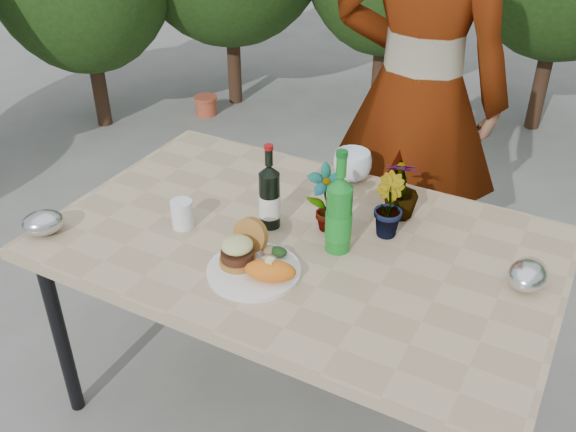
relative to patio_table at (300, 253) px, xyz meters
The scene contains 17 objects.
ground 0.69m from the patio_table, ahead, with size 80.00×80.00×0.00m, color slate.
patio_table is the anchor object (origin of this frame).
dinner_plate 0.24m from the patio_table, 99.31° to the right, with size 0.28×0.28×0.01m, color white.
burger_stack 0.25m from the patio_table, 114.09° to the right, with size 0.11×0.16×0.11m.
sweet_potato 0.27m from the patio_table, 82.70° to the right, with size 0.15×0.08×0.06m, color orange.
grilled_veg 0.16m from the patio_table, 98.42° to the right, with size 0.08×0.05×0.03m.
wine_bottle 0.21m from the patio_table, behind, with size 0.07×0.07×0.29m.
sparkling_water 0.22m from the patio_table, ahead, with size 0.08×0.08×0.34m.
plastic_cup 0.40m from the patio_table, 162.13° to the right, with size 0.07×0.07×0.10m, color white.
seedling_left 0.20m from the patio_table, 61.41° to the left, with size 0.12×0.08×0.23m, color #21511B.
seedling_mid 0.32m from the patio_table, 35.26° to the left, with size 0.11×0.09×0.21m, color #23511B.
seedling_right 0.40m from the patio_table, 50.81° to the left, with size 0.12×0.12×0.21m, color #266221.
blue_bowl 0.45m from the patio_table, 91.58° to the left, with size 0.14×0.14×0.11m, color white.
foil_packet_left 0.83m from the patio_table, 153.84° to the right, with size 0.13×0.11×0.08m, color #B9BBC0.
foil_packet_right 0.69m from the patio_table, ahead, with size 0.13×0.11×0.08m, color silver.
person 0.86m from the patio_table, 83.48° to the left, with size 0.71×0.46×1.94m, color #926249.
terracotta_pot 2.86m from the patio_table, 131.68° to the left, with size 0.17×0.17×0.14m.
Camera 1 is at (0.77, -1.50, 1.91)m, focal length 40.00 mm.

